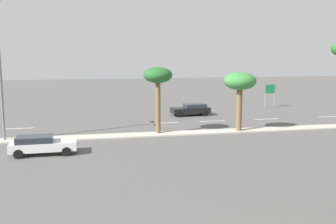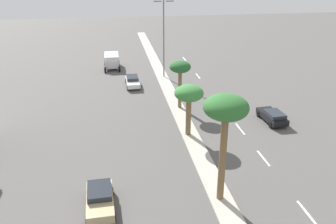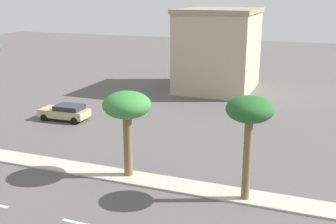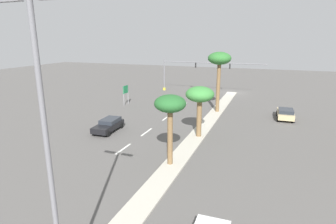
{
  "view_description": "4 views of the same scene",
  "coord_description": "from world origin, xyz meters",
  "px_view_note": "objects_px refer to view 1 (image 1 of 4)",
  "views": [
    {
      "loc": [
        -32.6,
        40.13,
        7.04
      ],
      "look_at": [
        -0.35,
        33.23,
        2.07
      ],
      "focal_mm": 40.9,
      "sensor_mm": 36.0,
      "label": 1
    },
    {
      "loc": [
        -7.55,
        -5.97,
        16.82
      ],
      "look_at": [
        -2.41,
        26.13,
        2.95
      ],
      "focal_mm": 38.01,
      "sensor_mm": 36.0,
      "label": 2
    },
    {
      "loc": [
        21.46,
        37.42,
        11.16
      ],
      "look_at": [
        -2.01,
        28.54,
        3.94
      ],
      "focal_mm": 44.6,
      "sensor_mm": 36.0,
      "label": 3
    },
    {
      "loc": [
        -7.03,
        53.96,
        10.24
      ],
      "look_at": [
        2.66,
        28.23,
        2.92
      ],
      "focal_mm": 29.67,
      "sensor_mm": 36.0,
      "label": 4
    }
  ],
  "objects_px": {
    "palm_tree_right": "(240,83)",
    "sedan_black_front": "(191,109)",
    "directional_road_sign": "(270,91)",
    "sedan_white_leading": "(41,144)",
    "palm_tree_front": "(158,78)"
  },
  "relations": [
    {
      "from": "sedan_white_leading",
      "to": "palm_tree_right",
      "type": "bearing_deg",
      "value": -74.6
    },
    {
      "from": "directional_road_sign",
      "to": "sedan_black_front",
      "type": "relative_size",
      "value": 0.68
    },
    {
      "from": "directional_road_sign",
      "to": "sedan_black_front",
      "type": "xyz_separation_m",
      "value": [
        -4.45,
        12.11,
        -1.45
      ]
    },
    {
      "from": "directional_road_sign",
      "to": "sedan_white_leading",
      "type": "height_order",
      "value": "directional_road_sign"
    },
    {
      "from": "sedan_black_front",
      "to": "sedan_white_leading",
      "type": "relative_size",
      "value": 0.98
    },
    {
      "from": "palm_tree_right",
      "to": "sedan_white_leading",
      "type": "distance_m",
      "value": 17.84
    },
    {
      "from": "directional_road_sign",
      "to": "sedan_white_leading",
      "type": "bearing_deg",
      "value": 125.12
    },
    {
      "from": "palm_tree_front",
      "to": "sedan_black_front",
      "type": "height_order",
      "value": "palm_tree_front"
    },
    {
      "from": "sedan_white_leading",
      "to": "sedan_black_front",
      "type": "bearing_deg",
      "value": -45.8
    },
    {
      "from": "directional_road_sign",
      "to": "sedan_black_front",
      "type": "distance_m",
      "value": 12.98
    },
    {
      "from": "directional_road_sign",
      "to": "palm_tree_right",
      "type": "distance_m",
      "value": 18.01
    },
    {
      "from": "palm_tree_right",
      "to": "sedan_black_front",
      "type": "distance_m",
      "value": 10.87
    },
    {
      "from": "palm_tree_front",
      "to": "sedan_white_leading",
      "type": "relative_size",
      "value": 1.27
    },
    {
      "from": "palm_tree_front",
      "to": "sedan_white_leading",
      "type": "bearing_deg",
      "value": 118.79
    },
    {
      "from": "directional_road_sign",
      "to": "palm_tree_right",
      "type": "relative_size",
      "value": 0.57
    }
  ]
}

